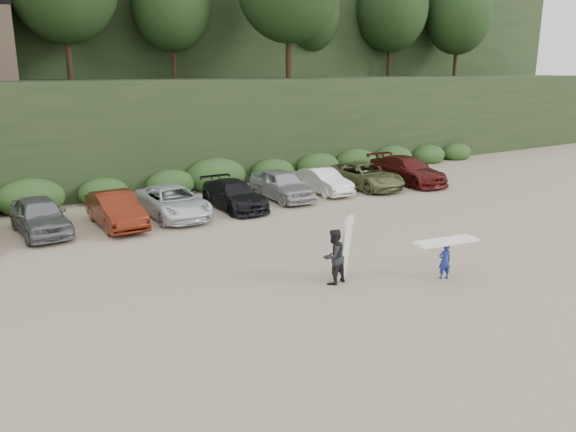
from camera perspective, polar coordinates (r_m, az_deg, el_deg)
ground at (r=20.19m, az=8.75°, el=-4.73°), size 120.00×120.00×0.00m
hillside_backdrop at (r=51.83m, az=-19.71°, el=19.01°), size 90.00×41.50×28.00m
parked_cars at (r=26.07m, az=-14.46°, el=1.16°), size 34.30×5.90×1.61m
child_surfer at (r=18.93m, az=15.69°, el=-3.59°), size 2.27×0.96×1.32m
adult_surfer at (r=17.93m, az=4.77°, el=-4.05°), size 1.38×0.83×2.12m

